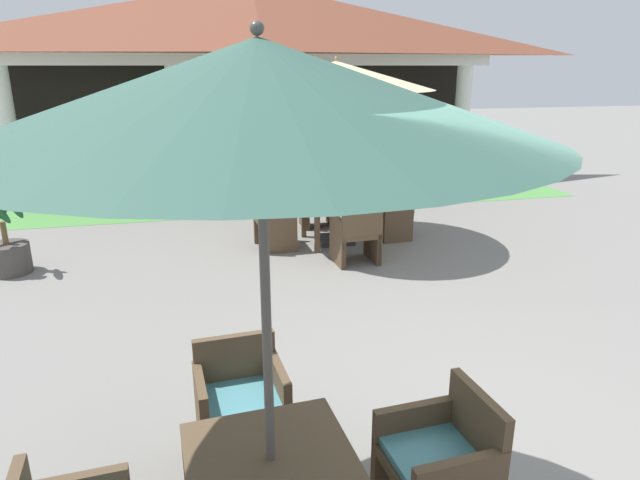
% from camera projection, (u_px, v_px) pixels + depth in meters
% --- Properties ---
extents(ground_plane, '(60.00, 60.00, 0.00)m').
position_uv_depth(ground_plane, '(430.00, 466.00, 3.79)').
color(ground_plane, gray).
extents(background_pavilion, '(11.11, 2.56, 4.28)m').
position_uv_depth(background_pavilion, '(252.00, 34.00, 11.57)').
color(background_pavilion, white).
rests_on(background_pavilion, ground).
extents(lawn_strip, '(12.91, 2.33, 0.01)m').
position_uv_depth(lawn_strip, '(265.00, 200.00, 11.31)').
color(lawn_strip, '#519347').
rests_on(lawn_strip, ground).
extents(patio_table_near_foreground, '(0.90, 0.90, 0.74)m').
position_uv_depth(patio_table_near_foreground, '(335.00, 203.00, 8.43)').
color(patio_table_near_foreground, brown).
rests_on(patio_table_near_foreground, ground).
extents(patio_umbrella_near_foreground, '(2.85, 2.85, 2.77)m').
position_uv_depth(patio_umbrella_near_foreground, '(336.00, 77.00, 7.87)').
color(patio_umbrella_near_foreground, '#2D2D2D').
rests_on(patio_umbrella_near_foreground, ground).
extents(patio_chair_near_foreground_west, '(0.59, 0.64, 0.91)m').
position_uv_depth(patio_chair_near_foreground_west, '(272.00, 221.00, 8.23)').
color(patio_chair_near_foreground_west, brown).
rests_on(patio_chair_near_foreground_west, ground).
extents(patio_chair_near_foreground_east, '(0.52, 0.66, 0.85)m').
position_uv_depth(patio_chair_near_foreground_east, '(394.00, 212.00, 8.76)').
color(patio_chair_near_foreground_east, brown).
rests_on(patio_chair_near_foreground_east, ground).
extents(patio_chair_near_foreground_south, '(0.61, 0.59, 0.92)m').
position_uv_depth(patio_chair_near_foreground_south, '(356.00, 234.00, 7.59)').
color(patio_chair_near_foreground_south, brown).
rests_on(patio_chair_near_foreground_south, ground).
extents(patio_chair_near_foreground_north, '(0.58, 0.52, 0.82)m').
position_uv_depth(patio_chair_near_foreground_north, '(317.00, 203.00, 9.40)').
color(patio_chair_near_foreground_north, brown).
rests_on(patio_chair_near_foreground_north, ground).
extents(patio_table_mid_left, '(0.92, 0.92, 0.72)m').
position_uv_depth(patio_table_mid_left, '(271.00, 475.00, 2.85)').
color(patio_table_mid_left, brown).
rests_on(patio_table_mid_left, ground).
extents(patio_umbrella_mid_left, '(2.50, 2.50, 2.82)m').
position_uv_depth(patio_umbrella_mid_left, '(259.00, 96.00, 2.27)').
color(patio_umbrella_mid_left, '#2D2D2D').
rests_on(patio_umbrella_mid_left, ground).
extents(patio_chair_mid_left_north, '(0.63, 0.55, 0.82)m').
position_uv_depth(patio_chair_mid_left_north, '(241.00, 402.00, 3.83)').
color(patio_chair_mid_left_north, brown).
rests_on(patio_chair_mid_left_north, ground).
extents(patio_chair_mid_left_east, '(0.61, 0.62, 0.87)m').
position_uv_depth(patio_chair_mid_left_east, '(440.00, 466.00, 3.20)').
color(patio_chair_mid_left_east, brown).
rests_on(patio_chair_mid_left_east, ground).
extents(potted_palm_left_edge, '(0.60, 0.59, 1.19)m').
position_uv_depth(potted_palm_left_edge, '(7.00, 250.00, 7.24)').
color(potted_palm_left_edge, '#47423D').
rests_on(potted_palm_left_edge, ground).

